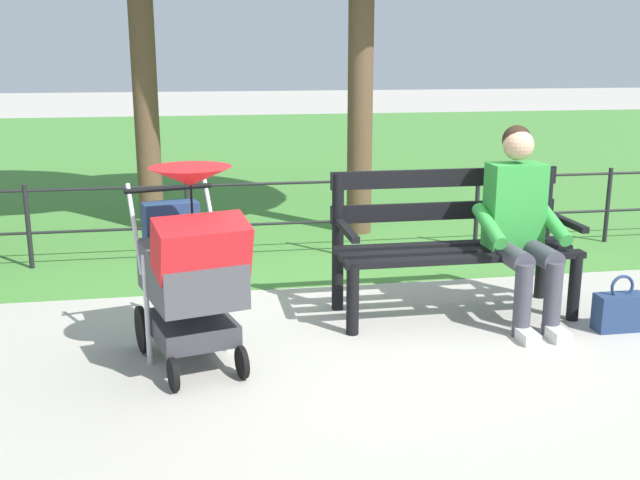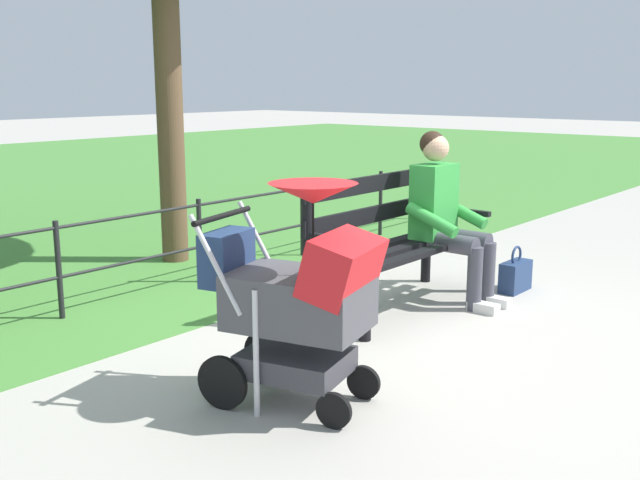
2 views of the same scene
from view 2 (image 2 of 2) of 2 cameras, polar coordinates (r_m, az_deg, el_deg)
name	(u,v)px [view 2 (image 2 of 2)]	position (r m, az deg, el deg)	size (l,w,h in m)	color
ground_plane	(365,323)	(5.17, 3.47, -6.39)	(60.00, 60.00, 0.00)	#ADA89E
park_bench	(392,236)	(5.47, 5.52, 0.31)	(1.60, 0.60, 0.96)	black
person_on_bench	(446,212)	(5.65, 9.63, 2.12)	(0.53, 0.74, 1.28)	#42424C
stroller	(300,292)	(3.74, -1.54, -4.03)	(0.70, 0.97, 1.15)	black
handbag	(515,276)	(6.11, 14.73, -2.65)	(0.32, 0.14, 0.37)	navy
park_fence	(224,228)	(6.37, -7.34, 0.94)	(7.71, 0.04, 0.70)	black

